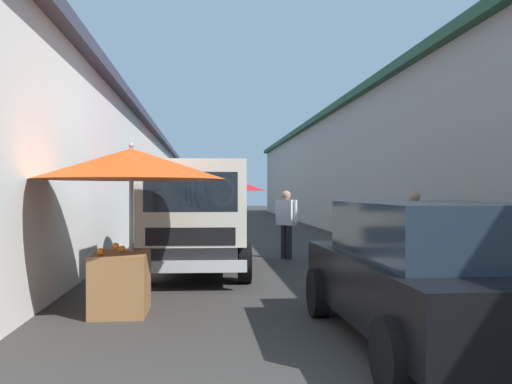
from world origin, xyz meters
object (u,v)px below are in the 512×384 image
delivery_truck (195,220)px  vendor_in_shade (415,227)px  hatchback_car (430,272)px  fruit_stall_near_left (130,182)px  vendor_by_crates (286,220)px  plastic_stool (218,234)px  fruit_stall_far_right (178,186)px  parked_scooter (167,231)px  fruit_stall_near_right (201,189)px

delivery_truck → vendor_in_shade: delivery_truck is taller
hatchback_car → delivery_truck: bearing=27.8°
fruit_stall_near_left → vendor_in_shade: bearing=-60.4°
hatchback_car → vendor_by_crates: (7.25, 0.39, 0.17)m
vendor_by_crates → plastic_stool: vendor_by_crates is taller
fruit_stall_far_right → hatchback_car: bearing=-168.2°
fruit_stall_far_right → hatchback_car: fruit_stall_far_right is taller
parked_scooter → plastic_stool: size_ratio=3.89×
parked_scooter → hatchback_car: bearing=-161.9°
fruit_stall_far_right → delivery_truck: 11.26m
parked_scooter → plastic_stool: (0.27, -1.44, -0.12)m
fruit_stall_far_right → vendor_in_shade: fruit_stall_far_right is taller
fruit_stall_near_right → vendor_by_crates: size_ratio=1.73×
hatchback_car → fruit_stall_near_right: bearing=20.7°
vendor_by_crates → parked_scooter: vendor_by_crates is taller
vendor_by_crates → plastic_stool: bearing=24.9°
fruit_stall_near_right → parked_scooter: size_ratio=1.62×
delivery_truck → vendor_by_crates: delivery_truck is taller
delivery_truck → parked_scooter: bearing=9.0°
vendor_by_crates → vendor_in_shade: vendor_by_crates is taller
fruit_stall_near_left → fruit_stall_far_right: fruit_stall_far_right is taller
hatchback_car → vendor_by_crates: 7.27m
delivery_truck → plastic_stool: size_ratio=11.42×
vendor_in_shade → delivery_truck: bearing=90.2°
fruit_stall_near_right → plastic_stool: (4.25, -0.46, -1.30)m
fruit_stall_far_right → parked_scooter: 5.78m
hatchback_car → vendor_by_crates: size_ratio=2.48×
fruit_stall_near_left → hatchback_car: 3.88m
fruit_stall_far_right → plastic_stool: (-5.37, -1.40, -1.43)m
fruit_stall_near_left → plastic_stool: size_ratio=5.79×
fruit_stall_far_right → vendor_in_shade: 12.28m
fruit_stall_near_right → fruit_stall_near_left: bearing=168.5°
vendor_in_shade → parked_scooter: size_ratio=0.93×
fruit_stall_near_left → delivery_truck: size_ratio=0.51×
fruit_stall_far_right → vendor_by_crates: bearing=-161.4°
parked_scooter → fruit_stall_near_left: bearing=-179.4°
parked_scooter → fruit_stall_near_right: bearing=-166.3°
delivery_truck → vendor_in_shade: (0.02, -4.14, -0.14)m
hatchback_car → plastic_stool: (10.50, 1.91, -0.41)m
delivery_truck → plastic_stool: bearing=-5.4°
fruit_stall_near_right → delivery_truck: 1.70m
delivery_truck → plastic_stool: 5.91m
vendor_in_shade → fruit_stall_near_left: bearing=119.6°
fruit_stall_near_left → fruit_stall_far_right: size_ratio=1.03×
fruit_stall_near_right → plastic_stool: bearing=-6.2°
fruit_stall_far_right → parked_scooter: bearing=179.6°
fruit_stall_near_right → delivery_truck: size_ratio=0.55×
fruit_stall_near_right → hatchback_car: (-6.25, -2.37, -0.88)m
fruit_stall_near_right → vendor_in_shade: size_ratio=1.75×
fruit_stall_near_right → parked_scooter: bearing=13.7°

